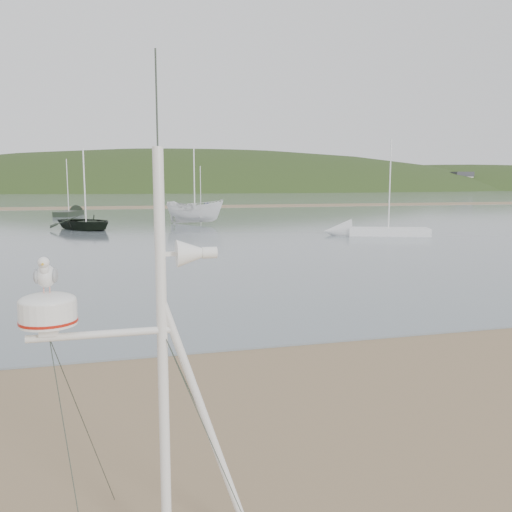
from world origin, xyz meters
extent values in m
plane|color=#80674A|center=(0.00, 0.00, 0.00)|extent=(560.00, 560.00, 0.00)
cube|color=slate|center=(0.00, 132.00, 0.02)|extent=(560.00, 256.00, 0.04)
cube|color=#80674A|center=(0.00, 70.00, 0.07)|extent=(560.00, 7.00, 0.07)
ellipsoid|color=#213415|center=(40.00, 235.00, -22.00)|extent=(400.00, 180.00, 80.00)
ellipsoid|color=#213415|center=(180.00, 235.00, -15.40)|extent=(300.00, 135.00, 56.00)
cube|color=beige|center=(-10.00, 196.00, 4.00)|extent=(8.40, 6.30, 8.00)
cube|color=beige|center=(16.00, 196.00, 4.00)|extent=(8.40, 6.30, 8.00)
cube|color=beige|center=(42.00, 196.00, 4.00)|extent=(8.40, 6.30, 8.00)
cube|color=beige|center=(68.00, 196.00, 4.00)|extent=(8.40, 6.30, 8.00)
cube|color=beige|center=(94.00, 196.00, 4.00)|extent=(8.40, 6.30, 8.00)
cube|color=beige|center=(120.00, 196.00, 4.00)|extent=(8.40, 6.30, 8.00)
cube|color=beige|center=(146.00, 196.00, 4.00)|extent=(8.40, 6.30, 8.00)
cylinder|color=white|center=(0.69, -1.80, 1.86)|extent=(0.09, 0.09, 3.73)
cylinder|color=white|center=(1.09, -1.80, 1.21)|extent=(0.86, 0.07, 2.45)
cylinder|color=white|center=(0.18, -1.80, 2.14)|extent=(1.21, 0.07, 0.07)
cylinder|color=#2D382D|center=(0.69, -1.80, 4.10)|extent=(0.01, 0.01, 0.84)
cube|color=white|center=(-0.24, -1.80, 2.21)|extent=(0.15, 0.15, 0.08)
cylinder|color=white|center=(-0.24, -1.80, 2.36)|extent=(0.47, 0.47, 0.21)
cylinder|color=#B8190D|center=(-0.24, -1.80, 2.29)|extent=(0.48, 0.48, 0.02)
ellipsoid|color=white|center=(-0.24, -1.80, 2.46)|extent=(0.47, 0.47, 0.13)
cone|color=white|center=(0.95, -1.80, 2.82)|extent=(0.24, 0.24, 0.24)
cylinder|color=white|center=(1.12, -1.80, 2.82)|extent=(0.13, 0.10, 0.10)
cube|color=white|center=(0.79, -1.80, 2.82)|extent=(0.19, 0.04, 0.04)
cylinder|color=tan|center=(-0.26, -1.80, 2.56)|extent=(0.01, 0.01, 0.07)
cylinder|color=tan|center=(-0.22, -1.80, 2.56)|extent=(0.01, 0.01, 0.07)
ellipsoid|color=white|center=(-0.24, -1.80, 2.67)|extent=(0.16, 0.25, 0.19)
ellipsoid|color=#989B9F|center=(-0.31, -1.81, 2.67)|extent=(0.05, 0.20, 0.12)
ellipsoid|color=#989B9F|center=(-0.17, -1.81, 2.67)|extent=(0.05, 0.20, 0.12)
cone|color=white|center=(-0.24, -1.67, 2.65)|extent=(0.08, 0.07, 0.08)
ellipsoid|color=white|center=(-0.24, -1.90, 2.75)|extent=(0.08, 0.08, 0.11)
sphere|color=white|center=(-0.24, -1.92, 2.80)|extent=(0.09, 0.09, 0.09)
cone|color=gold|center=(-0.24, -1.97, 2.79)|extent=(0.02, 0.05, 0.02)
imported|color=black|center=(-1.37, 34.49, 2.68)|extent=(3.69, 3.09, 5.27)
imported|color=white|center=(7.08, 37.93, 2.65)|extent=(2.80, 2.79, 5.23)
cube|color=white|center=(17.61, 24.84, 0.29)|extent=(5.35, 3.28, 0.50)
cone|color=white|center=(14.55, 25.96, 0.29)|extent=(2.24, 2.14, 1.63)
cylinder|color=white|center=(17.61, 24.84, 3.34)|extent=(0.08, 0.08, 5.60)
cube|color=black|center=(-3.74, 52.38, 0.29)|extent=(2.82, 5.03, 0.50)
cone|color=black|center=(-2.88, 55.32, 0.29)|extent=(1.94, 2.04, 1.53)
cylinder|color=white|center=(-3.74, 52.38, 3.17)|extent=(0.08, 0.08, 5.27)
cube|color=#151F4A|center=(11.00, 58.63, 0.29)|extent=(3.61, 4.46, 0.50)
cone|color=#151F4A|center=(12.56, 60.98, 0.29)|extent=(2.03, 2.07, 1.41)
cylinder|color=white|center=(11.00, 58.63, 2.97)|extent=(0.08, 0.08, 4.85)
camera|label=1|loc=(0.28, -6.48, 3.43)|focal=38.00mm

